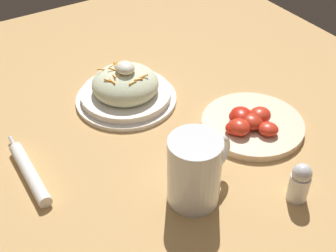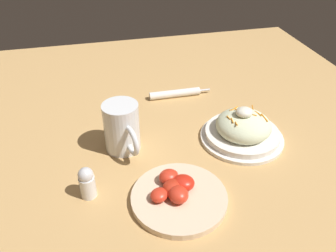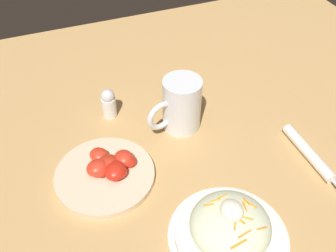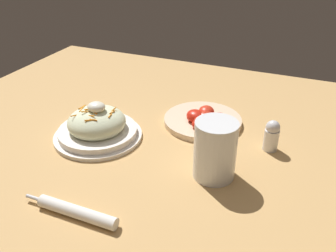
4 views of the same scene
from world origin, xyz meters
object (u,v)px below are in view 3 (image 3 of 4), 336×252
(tomato_plate, at_px, (107,172))
(napkin_roll, at_px, (309,153))
(salad_plate, at_px, (229,229))
(beer_mug, at_px, (181,106))
(salt_shaker, at_px, (109,103))

(tomato_plate, bearing_deg, napkin_roll, -103.71)
(salad_plate, relative_size, tomato_plate, 1.06)
(beer_mug, relative_size, napkin_roll, 0.70)
(salad_plate, bearing_deg, salt_shaker, 15.48)
(beer_mug, height_order, salt_shaker, beer_mug)
(salad_plate, xyz_separation_m, tomato_plate, (0.22, 0.17, -0.02))
(beer_mug, bearing_deg, napkin_roll, -131.15)
(salad_plate, bearing_deg, napkin_roll, -65.65)
(beer_mug, distance_m, salt_shaker, 0.18)
(napkin_roll, distance_m, salt_shaker, 0.48)
(tomato_plate, height_order, salt_shaker, salt_shaker)
(salad_plate, distance_m, tomato_plate, 0.28)
(napkin_roll, xyz_separation_m, tomato_plate, (0.11, 0.43, 0.00))
(napkin_roll, bearing_deg, tomato_plate, 76.29)
(beer_mug, height_order, napkin_roll, beer_mug)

